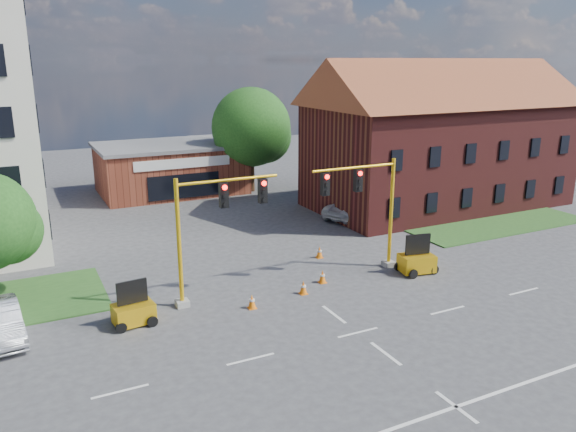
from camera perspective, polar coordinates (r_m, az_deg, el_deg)
The scene contains 16 objects.
ground at distance 24.82m, azimuth 7.12°, elevation -11.67°, with size 120.00×120.00×0.00m, color #3A3A3C.
grass_verge_ne at distance 42.39m, azimuth 20.89°, elevation -0.90°, with size 14.00×4.00×0.08m, color #254E1D.
lane_markings at distance 22.71m, azimuth 11.42°, elevation -14.63°, with size 60.00×36.00×0.01m, color silver, non-canonical shape.
brick_shop at distance 50.65m, azimuth -11.83°, elevation 4.82°, with size 12.40×8.40×4.30m.
townhouse_row at distance 46.15m, azimuth 15.23°, elevation 8.33°, with size 21.00×11.00×11.50m.
tree_large at distance 49.62m, azimuth -3.42°, elevation 8.76°, with size 7.21×6.86×9.13m.
signal_mast_west at distance 26.62m, azimuth -7.69°, elevation -0.70°, with size 5.30×0.60×6.20m.
signal_mast_east at distance 30.42m, azimuth 8.01°, elevation 1.35°, with size 5.30×0.60×6.20m.
trailer_west at distance 26.01m, azimuth -15.42°, elevation -9.31°, with size 1.84×1.33×1.97m.
trailer_east at distance 31.67m, azimuth 12.94°, elevation -4.50°, with size 2.04×1.55×2.10m.
cone_a at distance 28.26m, azimuth 1.56°, elevation -7.28°, with size 0.40×0.40×0.70m.
cone_b at distance 26.75m, azimuth -3.69°, elevation -8.68°, with size 0.40×0.40×0.70m.
cone_c at distance 29.67m, azimuth 3.52°, elevation -6.17°, with size 0.40×0.40×0.70m.
cone_d at distance 33.29m, azimuth 3.21°, elevation -3.70°, with size 0.40×0.40×0.70m.
pickup_white at distance 41.84m, azimuth 6.78°, elevation 0.85°, with size 2.54×5.50×1.53m, color silver.
sedan_silver_front at distance 26.75m, azimuth -27.23°, elevation -9.52°, with size 1.59×4.57×1.51m, color #A6A9AE.
Camera 1 is at (-12.45, -18.26, 11.30)m, focal length 35.00 mm.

